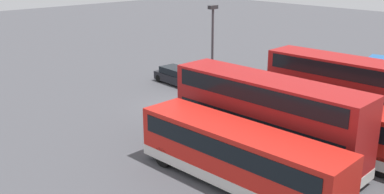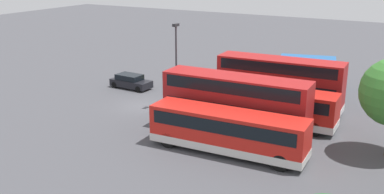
% 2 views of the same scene
% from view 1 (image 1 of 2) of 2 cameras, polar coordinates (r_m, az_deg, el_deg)
% --- Properties ---
extents(ground_plane, '(140.00, 140.00, 0.00)m').
position_cam_1_polar(ground_plane, '(32.73, -2.65, -1.27)').
color(ground_plane, '#47474C').
extents(bus_double_decker_near_end, '(3.13, 11.09, 4.55)m').
position_cam_1_polar(bus_double_decker_near_end, '(29.62, 19.72, 0.61)').
color(bus_double_decker_near_end, '#A51919').
rests_on(bus_double_decker_near_end, ground).
extents(bus_single_deck_second, '(3.01, 11.55, 2.95)m').
position_cam_1_polar(bus_single_deck_second, '(26.47, 15.90, -2.88)').
color(bus_single_deck_second, red).
rests_on(bus_single_deck_second, ground).
extents(bus_double_decker_third, '(3.01, 11.26, 4.55)m').
position_cam_1_polar(bus_double_decker_third, '(23.98, 9.53, -2.47)').
color(bus_double_decker_third, '#A51919').
rests_on(bus_double_decker_third, ground).
extents(bus_single_deck_fourth, '(3.07, 11.09, 2.95)m').
position_cam_1_polar(bus_single_deck_fourth, '(21.28, 5.90, -7.39)').
color(bus_single_deck_fourth, red).
rests_on(bus_single_deck_fourth, ground).
extents(car_hatchback_silver, '(1.97, 4.39, 1.43)m').
position_cam_1_polar(car_hatchback_silver, '(38.53, -2.03, 2.75)').
color(car_hatchback_silver, black).
rests_on(car_hatchback_silver, ground).
extents(lamp_post_tall, '(0.70, 0.30, 7.56)m').
position_cam_1_polar(lamp_post_tall, '(30.05, 2.64, 5.83)').
color(lamp_post_tall, '#38383D').
rests_on(lamp_post_tall, ground).
extents(waste_bin_yellow, '(0.60, 0.60, 0.95)m').
position_cam_1_polar(waste_bin_yellow, '(38.47, 5.46, 2.31)').
color(waste_bin_yellow, yellow).
rests_on(waste_bin_yellow, ground).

